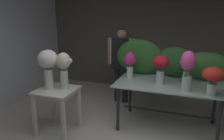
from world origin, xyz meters
The scene contains 14 objects.
ground_plane centered at (0.00, 1.72, 0.00)m, with size 7.58×7.58×0.00m, color beige.
wall_back centered at (0.00, 3.44, 1.41)m, with size 5.69×0.12×2.81m, color #5B564C.
wall_left centered at (-2.85, 1.72, 1.41)m, with size 0.12×3.56×2.81m, color silver.
display_table_glass centered at (0.48, 1.56, 0.67)m, with size 1.71×0.98×0.80m.
side_table_white centered at (-1.19, 0.82, 0.63)m, with size 0.60×0.59×0.74m.
florist centered at (-0.59, 2.35, 0.98)m, with size 0.61×0.24×1.58m.
foliage_backdrop centered at (0.44, 1.93, 1.07)m, with size 1.97×0.29×0.64m.
vase_scarlet_anemones centered at (1.08, 1.18, 1.06)m, with size 0.29×0.29×0.41m.
vase_magenta_ranunculus centered at (-0.22, 1.64, 1.06)m, with size 0.24×0.20×0.46m.
vase_crimson_lilies centered at (0.33, 1.47, 1.09)m, with size 0.26×0.26×0.46m.
vase_fuchsia_roses centered at (0.74, 1.28, 1.14)m, with size 0.22×0.22×0.60m.
vase_lilac_freesia centered at (0.72, 1.61, 1.08)m, with size 0.20×0.18×0.46m.
vase_white_roses_tall centered at (-1.31, 0.82, 1.14)m, with size 0.31×0.31×0.62m.
vase_cream_lisianthus_tall centered at (-1.07, 0.88, 1.09)m, with size 0.25×0.22×0.58m.
Camera 1 is at (0.76, -2.06, 1.96)m, focal length 36.22 mm.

